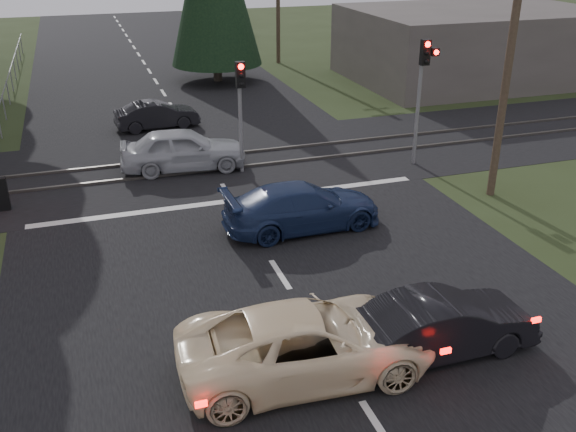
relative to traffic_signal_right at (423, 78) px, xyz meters
name	(u,v)px	position (x,y,z in m)	size (l,w,h in m)	color
ground	(321,338)	(-7.55, -9.47, -3.31)	(120.00, 120.00, 0.00)	#273216
road	(221,182)	(-7.55, 0.53, -3.31)	(14.00, 100.00, 0.01)	black
rail_corridor	(209,164)	(-7.55, 2.53, -3.31)	(120.00, 8.00, 0.01)	black
stop_line	(233,201)	(-7.55, -1.27, -3.30)	(13.00, 0.35, 0.00)	silver
rail_near	(213,170)	(-7.55, 1.73, -3.26)	(120.00, 0.12, 0.10)	#59544C
rail_far	(205,156)	(-7.55, 3.33, -3.26)	(120.00, 0.12, 0.10)	#59544C
traffic_signal_right	(423,78)	(0.00, 0.00, 0.00)	(0.68, 0.48, 4.70)	slate
traffic_signal_center	(241,98)	(-6.55, 1.20, -0.51)	(0.32, 0.48, 4.10)	slate
utility_pole_near	(510,54)	(0.95, -3.47, 1.41)	(1.80, 0.26, 9.00)	#4C3D2D
fence_left	(9,112)	(-15.35, 13.03, -3.31)	(0.10, 36.00, 1.20)	slate
building_right	(473,44)	(10.45, 12.53, -1.31)	(14.00, 10.00, 4.00)	#59514C
cream_coupe	(307,342)	(-8.25, -10.47, -2.58)	(2.42, 5.25, 1.46)	beige
dark_hatchback	(442,325)	(-5.29, -10.72, -2.64)	(1.42, 4.08, 1.35)	black
silver_car	(183,149)	(-8.54, 2.26, -2.53)	(1.85, 4.61, 1.57)	#A5A8AD
blue_sedan	(302,207)	(-6.04, -3.96, -2.62)	(1.95, 4.79, 1.39)	#1A284E
dark_car_far	(157,115)	(-8.75, 7.93, -2.71)	(1.28, 3.68, 1.21)	black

